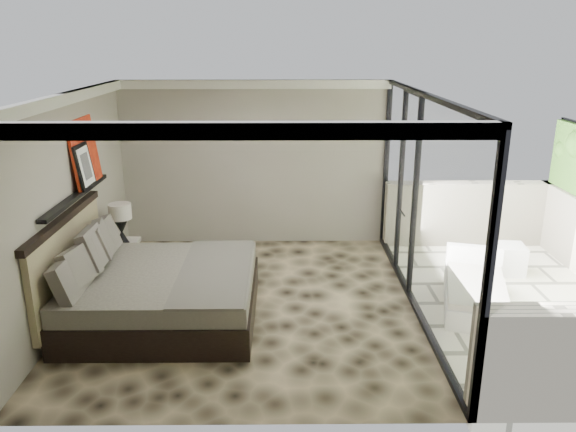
{
  "coord_description": "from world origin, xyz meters",
  "views": [
    {
      "loc": [
        0.49,
        -6.89,
        3.42
      ],
      "look_at": [
        0.55,
        0.4,
        1.12
      ],
      "focal_mm": 35.0,
      "sensor_mm": 36.0,
      "label": 1
    }
  ],
  "objects_px": {
    "nightstand": "(122,259)",
    "table_lamp": "(121,218)",
    "ottoman": "(508,259)",
    "bed": "(155,290)",
    "lounger": "(475,292)"
  },
  "relations": [
    {
      "from": "nightstand",
      "to": "ottoman",
      "type": "xyz_separation_m",
      "value": [
        5.89,
        0.01,
        -0.03
      ]
    },
    {
      "from": "table_lamp",
      "to": "ottoman",
      "type": "xyz_separation_m",
      "value": [
        5.85,
        0.04,
        -0.68
      ]
    },
    {
      "from": "bed",
      "to": "nightstand",
      "type": "height_order",
      "value": "bed"
    },
    {
      "from": "table_lamp",
      "to": "ottoman",
      "type": "relative_size",
      "value": 1.36
    },
    {
      "from": "nightstand",
      "to": "table_lamp",
      "type": "xyz_separation_m",
      "value": [
        0.04,
        -0.03,
        0.66
      ]
    },
    {
      "from": "bed",
      "to": "lounger",
      "type": "bearing_deg",
      "value": 3.94
    },
    {
      "from": "bed",
      "to": "lounger",
      "type": "xyz_separation_m",
      "value": [
        4.2,
        0.29,
        -0.19
      ]
    },
    {
      "from": "table_lamp",
      "to": "ottoman",
      "type": "distance_m",
      "value": 5.89
    },
    {
      "from": "nightstand",
      "to": "table_lamp",
      "type": "distance_m",
      "value": 0.66
    },
    {
      "from": "table_lamp",
      "to": "bed",
      "type": "bearing_deg",
      "value": -60.53
    },
    {
      "from": "bed",
      "to": "nightstand",
      "type": "distance_m",
      "value": 1.62
    },
    {
      "from": "bed",
      "to": "table_lamp",
      "type": "distance_m",
      "value": 1.65
    },
    {
      "from": "nightstand",
      "to": "ottoman",
      "type": "height_order",
      "value": "nightstand"
    },
    {
      "from": "nightstand",
      "to": "ottoman",
      "type": "distance_m",
      "value": 5.89
    },
    {
      "from": "table_lamp",
      "to": "lounger",
      "type": "distance_m",
      "value": 5.14
    }
  ]
}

